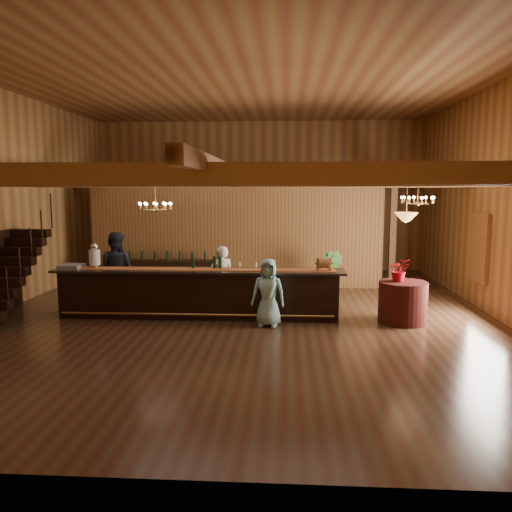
# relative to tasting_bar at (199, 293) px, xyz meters

# --- Properties ---
(floor) EXTENTS (14.00, 14.00, 0.00)m
(floor) POSITION_rel_tasting_bar_xyz_m (0.98, 0.32, -0.58)
(floor) COLOR #402D1B
(floor) RESTS_ON ground
(ceiling) EXTENTS (14.00, 14.00, 0.00)m
(ceiling) POSITION_rel_tasting_bar_xyz_m (0.98, 0.32, 4.92)
(ceiling) COLOR olive
(ceiling) RESTS_ON wall_back
(wall_back) EXTENTS (12.00, 0.10, 5.50)m
(wall_back) POSITION_rel_tasting_bar_xyz_m (0.98, 7.32, 2.17)
(wall_back) COLOR #A57837
(wall_back) RESTS_ON floor
(wall_front) EXTENTS (12.00, 0.10, 5.50)m
(wall_front) POSITION_rel_tasting_bar_xyz_m (0.98, -6.68, 2.17)
(wall_front) COLOR #A57837
(wall_front) RESTS_ON floor
(wall_right) EXTENTS (0.10, 14.00, 5.50)m
(wall_right) POSITION_rel_tasting_bar_xyz_m (6.98, 0.32, 2.17)
(wall_right) COLOR #A57837
(wall_right) RESTS_ON floor
(beam_grid) EXTENTS (11.90, 13.90, 0.39)m
(beam_grid) POSITION_rel_tasting_bar_xyz_m (0.98, 0.83, 2.66)
(beam_grid) COLOR #916136
(beam_grid) RESTS_ON wall_left
(support_posts) EXTENTS (9.20, 10.20, 3.20)m
(support_posts) POSITION_rel_tasting_bar_xyz_m (0.98, -0.18, 1.02)
(support_posts) COLOR #916136
(support_posts) RESTS_ON floor
(partition_wall) EXTENTS (9.00, 0.18, 3.10)m
(partition_wall) POSITION_rel_tasting_bar_xyz_m (0.48, 3.82, 0.97)
(partition_wall) COLOR brown
(partition_wall) RESTS_ON floor
(window_right_back) EXTENTS (0.12, 1.05, 1.75)m
(window_right_back) POSITION_rel_tasting_bar_xyz_m (6.93, 1.32, 0.97)
(window_right_back) COLOR white
(window_right_back) RESTS_ON wall_right
(staircase) EXTENTS (1.00, 2.80, 2.00)m
(staircase) POSITION_rel_tasting_bar_xyz_m (-4.47, -0.42, 0.42)
(staircase) COLOR black
(staircase) RESTS_ON floor
(backroom_boxes) EXTENTS (4.10, 0.60, 1.10)m
(backroom_boxes) POSITION_rel_tasting_bar_xyz_m (0.69, 5.82, -0.05)
(backroom_boxes) COLOR black
(backroom_boxes) RESTS_ON floor
(tasting_bar) EXTENTS (6.85, 0.91, 1.15)m
(tasting_bar) POSITION_rel_tasting_bar_xyz_m (0.00, 0.00, 0.00)
(tasting_bar) COLOR black
(tasting_bar) RESTS_ON floor
(beverage_dispenser) EXTENTS (0.26, 0.26, 0.60)m
(beverage_dispenser) POSITION_rel_tasting_bar_xyz_m (-2.50, 0.05, 0.85)
(beverage_dispenser) COLOR silver
(beverage_dispenser) RESTS_ON tasting_bar
(glass_rack_tray) EXTENTS (0.50, 0.50, 0.10)m
(glass_rack_tray) POSITION_rel_tasting_bar_xyz_m (-3.03, -0.07, 0.61)
(glass_rack_tray) COLOR gray
(glass_rack_tray) RESTS_ON tasting_bar
(raffle_drum) EXTENTS (0.34, 0.24, 0.30)m
(raffle_drum) POSITION_rel_tasting_bar_xyz_m (2.92, -0.04, 0.74)
(raffle_drum) COLOR brown
(raffle_drum) RESTS_ON tasting_bar
(bar_bottle_0) EXTENTS (0.07, 0.07, 0.30)m
(bar_bottle_0) POSITION_rel_tasting_bar_xyz_m (-0.15, 0.13, 0.71)
(bar_bottle_0) COLOR black
(bar_bottle_0) RESTS_ON tasting_bar
(bar_bottle_1) EXTENTS (0.07, 0.07, 0.30)m
(bar_bottle_1) POSITION_rel_tasting_bar_xyz_m (0.36, 0.13, 0.71)
(bar_bottle_1) COLOR black
(bar_bottle_1) RESTS_ON tasting_bar
(bar_bottle_2) EXTENTS (0.07, 0.07, 0.30)m
(bar_bottle_2) POSITION_rel_tasting_bar_xyz_m (0.50, 0.13, 0.71)
(bar_bottle_2) COLOR black
(bar_bottle_2) RESTS_ON tasting_bar
(backbar_shelf) EXTENTS (3.10, 0.54, 0.87)m
(backbar_shelf) POSITION_rel_tasting_bar_xyz_m (-1.35, 3.32, -0.14)
(backbar_shelf) COLOR black
(backbar_shelf) RESTS_ON floor
(round_table) EXTENTS (1.09, 1.09, 0.94)m
(round_table) POSITION_rel_tasting_bar_xyz_m (4.71, -0.21, -0.11)
(round_table) COLOR #3C0F0E
(round_table) RESTS_ON floor
(chandelier_left) EXTENTS (0.80, 0.80, 0.75)m
(chandelier_left) POSITION_rel_tasting_bar_xyz_m (-1.13, 0.53, 2.03)
(chandelier_left) COLOR #A67C45
(chandelier_left) RESTS_ON beam_grid
(chandelier_right) EXTENTS (0.80, 0.80, 0.60)m
(chandelier_right) POSITION_rel_tasting_bar_xyz_m (5.25, 1.01, 2.17)
(chandelier_right) COLOR #A67C45
(chandelier_right) RESTS_ON beam_grid
(pendant_lamp) EXTENTS (0.52, 0.52, 0.90)m
(pendant_lamp) POSITION_rel_tasting_bar_xyz_m (4.71, -0.21, 1.82)
(pendant_lamp) COLOR #A67C45
(pendant_lamp) RESTS_ON beam_grid
(bartender) EXTENTS (0.67, 0.53, 1.63)m
(bartender) POSITION_rel_tasting_bar_xyz_m (0.47, 0.66, 0.23)
(bartender) COLOR white
(bartender) RESTS_ON floor
(staff_second) EXTENTS (1.03, 0.84, 1.94)m
(staff_second) POSITION_rel_tasting_bar_xyz_m (-2.29, 0.88, 0.39)
(staff_second) COLOR black
(staff_second) RESTS_ON floor
(guest) EXTENTS (0.80, 0.58, 1.51)m
(guest) POSITION_rel_tasting_bar_xyz_m (1.67, -0.70, 0.17)
(guest) COLOR #8BCAD1
(guest) RESTS_ON floor
(floor_plant) EXTENTS (0.88, 0.81, 1.30)m
(floor_plant) POSITION_rel_tasting_bar_xyz_m (3.31, 2.77, 0.07)
(floor_plant) COLOR #39722E
(floor_plant) RESTS_ON floor
(table_flowers) EXTENTS (0.49, 0.43, 0.53)m
(table_flowers) POSITION_rel_tasting_bar_xyz_m (4.61, -0.19, 0.63)
(table_flowers) COLOR #A60714
(table_flowers) RESTS_ON round_table
(table_vase) EXTENTS (0.20, 0.20, 0.33)m
(table_vase) POSITION_rel_tasting_bar_xyz_m (4.57, -0.08, 0.52)
(table_vase) COLOR #A67C45
(table_vase) RESTS_ON round_table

